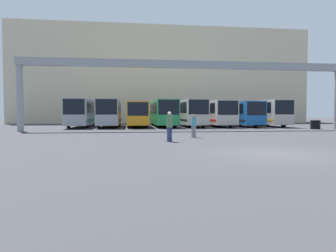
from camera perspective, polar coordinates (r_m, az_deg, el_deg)
ground_plane at (r=13.06m, az=19.27°, el=-4.99°), size 200.00×200.00×0.00m
building_backdrop at (r=56.80m, az=-1.32°, el=9.08°), size 51.18×12.00×16.52m
overhead_gantry at (r=29.95m, az=4.08°, el=10.32°), size 32.34×0.80×6.79m
bus_slot_0 at (r=38.00m, az=-15.99°, el=2.66°), size 2.43×11.16×3.27m
bus_slot_1 at (r=37.43m, az=-11.03°, el=2.71°), size 2.47×10.73×3.27m
bus_slot_2 at (r=37.93m, az=-5.97°, el=2.48°), size 2.44×11.88×2.96m
bus_slot_3 at (r=38.28m, az=-1.01°, el=2.71°), size 2.50×12.16×3.23m
bus_slot_4 at (r=37.85m, az=4.14°, el=2.76°), size 2.48×10.27×3.28m
bus_slot_5 at (r=38.94m, az=8.84°, el=2.64°), size 2.57×10.88×3.18m
bus_slot_6 at (r=40.55m, az=13.10°, el=2.51°), size 2.47×12.10×3.07m
bus_slot_7 at (r=40.88m, az=17.97°, el=2.61°), size 2.52×10.04×3.28m
pedestrian_near_right at (r=20.62m, az=4.92°, el=0.14°), size 0.33×0.33×1.59m
pedestrian_near_left at (r=17.49m, az=0.29°, el=0.05°), size 0.37×0.37×1.76m
tire_stack at (r=35.47m, az=26.24°, el=0.26°), size 1.04×1.04×0.96m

